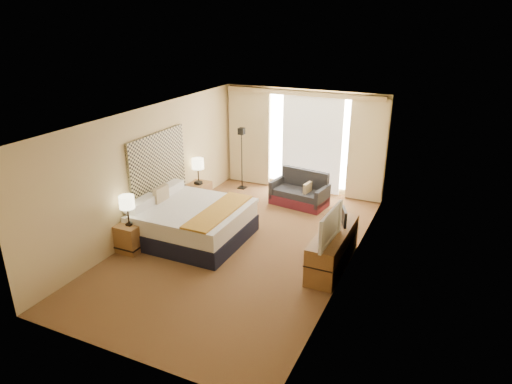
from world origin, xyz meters
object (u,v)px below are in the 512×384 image
at_px(bed, 192,222).
at_px(floor_lamp, 242,146).
at_px(lamp_right, 198,164).
at_px(television, 325,225).
at_px(lamp_left, 127,203).
at_px(desk_chair, 336,236).
at_px(nightstand_left, 132,237).
at_px(loveseat, 300,194).
at_px(media_dresser, 333,248).
at_px(nightstand_right, 199,194).

height_order(bed, floor_lamp, floor_lamp).
relative_size(lamp_right, television, 0.58).
bearing_deg(lamp_left, floor_lamp, 84.17).
bearing_deg(floor_lamp, desk_chair, -38.74).
relative_size(bed, television, 2.04).
xyz_separation_m(bed, floor_lamp, (-0.38, 3.03, 0.77)).
bearing_deg(desk_chair, nightstand_left, 177.17).
bearing_deg(loveseat, nightstand_left, -113.46).
height_order(media_dresser, loveseat, loveseat).
bearing_deg(nightstand_right, bed, -63.09).
height_order(media_dresser, lamp_left, lamp_left).
height_order(media_dresser, lamp_right, lamp_right).
bearing_deg(loveseat, nightstand_right, -146.34).
bearing_deg(lamp_right, bed, -62.95).
bearing_deg(media_dresser, bed, -177.16).
distance_m(lamp_right, television, 4.15).
distance_m(floor_lamp, television, 4.64).
distance_m(loveseat, lamp_right, 2.54).
height_order(nightstand_left, desk_chair, desk_chair).
relative_size(nightstand_left, floor_lamp, 0.34).
bearing_deg(media_dresser, lamp_right, 158.28).
relative_size(floor_lamp, desk_chair, 1.62).
bearing_deg(lamp_left, loveseat, 58.86).
height_order(desk_chair, lamp_right, lamp_right).
distance_m(bed, desk_chair, 2.89).
distance_m(media_dresser, desk_chair, 0.31).
distance_m(bed, lamp_right, 1.93).
relative_size(bed, floor_lamp, 1.29).
height_order(lamp_left, television, television).
relative_size(nightstand_right, bed, 0.26).
height_order(floor_lamp, desk_chair, floor_lamp).
bearing_deg(desk_chair, lamp_left, 177.99).
distance_m(nightstand_left, floor_lamp, 4.06).
distance_m(media_dresser, floor_lamp, 4.44).
xyz_separation_m(loveseat, television, (1.46, -2.94, 0.72)).
bearing_deg(lamp_right, floor_lamp, 72.24).
bearing_deg(bed, nightstand_right, 116.91).
distance_m(desk_chair, television, 0.92).
bearing_deg(lamp_right, nightstand_right, -56.54).
bearing_deg(nightstand_right, media_dresser, -21.40).
distance_m(loveseat, lamp_left, 4.26).
height_order(nightstand_left, media_dresser, media_dresser).
height_order(floor_lamp, lamp_right, floor_lamp).
xyz_separation_m(bed, lamp_right, (-0.83, 1.63, 0.64)).
bearing_deg(floor_lamp, nightstand_right, -106.61).
bearing_deg(lamp_right, media_dresser, -21.72).
xyz_separation_m(nightstand_right, lamp_left, (0.02, -2.55, 0.74)).
xyz_separation_m(floor_lamp, desk_chair, (3.24, -2.60, -0.70)).
bearing_deg(lamp_right, desk_chair, -17.87).
height_order(nightstand_right, loveseat, loveseat).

